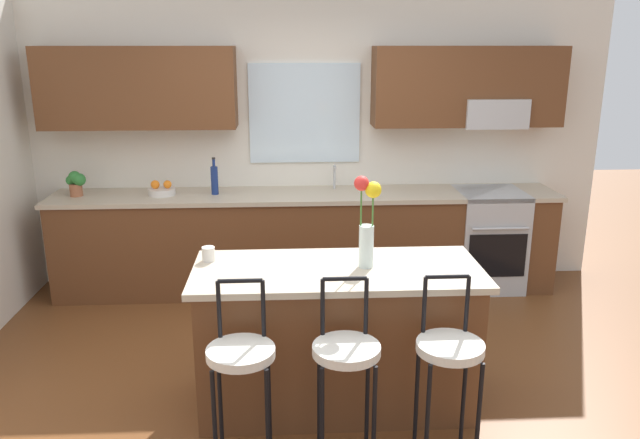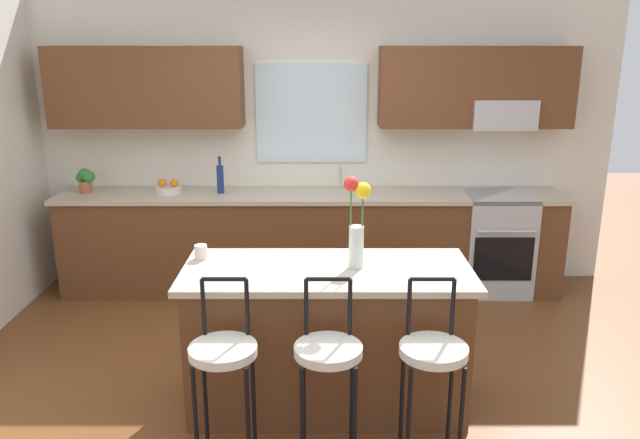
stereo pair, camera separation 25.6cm
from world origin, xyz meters
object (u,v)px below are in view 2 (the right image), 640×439
Objects in this scene: kitchen_island at (329,337)px; bottle_olive_oil at (223,178)px; potted_plant_small at (89,179)px; mug_ceramic at (204,252)px; bar_stool_far at (435,358)px; bar_stool_middle at (331,358)px; fruit_bowl_oranges at (171,188)px; oven_range at (497,242)px; bar_stool_near at (226,358)px; flower_vase at (360,222)px.

bottle_olive_oil reaches higher than kitchen_island.
mug_ceramic is at bearing -52.37° from potted_plant_small.
kitchen_island is 0.82m from bar_stool_far.
bar_stool_middle is 1.00× the size of bar_stool_far.
bottle_olive_oil is 1.48× the size of potted_plant_small.
bottle_olive_oil reaches higher than fruit_bowl_oranges.
mug_ceramic is (-2.36, -1.74, 0.51)m from oven_range.
oven_range is 3.28m from bar_stool_near.
bottle_olive_oil reaches higher than bar_stool_middle.
mug_ceramic is 0.37× the size of fruit_bowl_oranges.
mug_ceramic is 2.23m from potted_plant_small.
kitchen_island is 1.68× the size of bar_stool_middle.
flower_vase is at bearing -59.89° from bottle_olive_oil.
mug_ceramic is at bearing 136.36° from bar_stool_middle.
potted_plant_small reaches higher than bar_stool_middle.
potted_plant_small is (-1.21, -0.00, -0.01)m from bottle_olive_oil.
fruit_bowl_oranges is at bearing 119.25° from bar_stool_middle.
potted_plant_small is at bearing 138.05° from kitchen_island.
flower_vase is at bearing -39.54° from potted_plant_small.
bar_stool_near is (-2.12, -2.50, 0.18)m from oven_range.
bar_stool_far is 4.34× the size of fruit_bowl_oranges.
fruit_bowl_oranges reaches higher than mug_ceramic.
bar_stool_near is at bearing -71.13° from fruit_bowl_oranges.
bottle_olive_oil is at bearing -0.00° from fruit_bowl_oranges.
bar_stool_far is at bearing -46.76° from kitchen_island.
bar_stool_near is at bearing -140.54° from flower_vase.
potted_plant_small is at bearing 122.44° from bar_stool_near.
fruit_bowl_oranges is (-1.59, 1.92, -0.25)m from flower_vase.
fruit_bowl_oranges is (-1.41, 2.52, 0.33)m from bar_stool_middle.
bar_stool_far is at bearing -29.36° from mug_ceramic.
fruit_bowl_oranges is 0.72× the size of bottle_olive_oil.
flower_vase reaches higher than potted_plant_small.
bottle_olive_oil is at bearing 0.08° from potted_plant_small.
flower_vase is 2.50× the size of potted_plant_small.
bar_stool_far is (0.55, -0.58, 0.17)m from kitchen_island.
kitchen_island is (-1.57, -1.91, 0.00)m from oven_range.
bar_stool_middle is at bearing -60.75° from fruit_bowl_oranges.
bar_stool_middle is 1.14m from mug_ceramic.
oven_range is 2.77× the size of bottle_olive_oil.
bar_stool_far is (1.10, 0.00, 0.00)m from bar_stool_near.
bar_stool_middle is 3.34m from potted_plant_small.
kitchen_island is 7.29× the size of fruit_bowl_oranges.
potted_plant_small is (-2.15, 2.52, 0.41)m from bar_stool_middle.
kitchen_island is 19.44× the size of mug_ceramic.
flower_vase reaches higher than bar_stool_far.
potted_plant_small is at bearing 127.63° from mug_ceramic.
mug_ceramic is at bearing 107.73° from bar_stool_near.
mug_ceramic is at bearing 167.90° from kitchen_island.
flower_vase is (0.18, 0.01, 0.75)m from kitchen_island.
oven_range is at bearing 36.44° from mug_ceramic.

